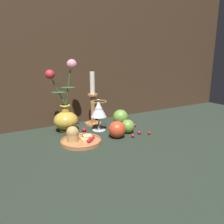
% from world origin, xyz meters
% --- Properties ---
extents(ground_plane, '(2.40, 2.40, 0.00)m').
position_xyz_m(ground_plane, '(0.00, 0.00, 0.00)').
color(ground_plane, '#232D23').
rests_on(ground_plane, ground).
extents(wall_back, '(2.40, 0.04, 1.20)m').
position_xyz_m(wall_back, '(0.00, 0.27, 0.60)').
color(wall_back, '#422D1E').
rests_on(wall_back, ground_plane).
extents(vase, '(0.15, 0.12, 0.35)m').
position_xyz_m(vase, '(-0.08, 0.13, 0.09)').
color(vase, gold).
rests_on(vase, ground_plane).
extents(plate_with_pastries, '(0.17, 0.17, 0.07)m').
position_xyz_m(plate_with_pastries, '(-0.09, -0.05, 0.02)').
color(plate_with_pastries, '#B77042').
rests_on(plate_with_pastries, ground_plane).
extents(wine_glass, '(0.08, 0.08, 0.15)m').
position_xyz_m(wine_glass, '(0.07, 0.06, 0.10)').
color(wine_glass, silver).
rests_on(wine_glass, ground_plane).
extents(candlestick, '(0.09, 0.09, 0.29)m').
position_xyz_m(candlestick, '(0.09, 0.17, 0.11)').
color(candlestick, '#B77042').
rests_on(candlestick, ground_plane).
extents(apple_beside_vase, '(0.08, 0.08, 0.09)m').
position_xyz_m(apple_beside_vase, '(0.21, 0.09, 0.04)').
color(apple_beside_vase, '#669938').
rests_on(apple_beside_vase, ground_plane).
extents(apple_near_glass, '(0.07, 0.07, 0.08)m').
position_xyz_m(apple_near_glass, '(0.16, -0.05, 0.03)').
color(apple_near_glass, '#669938').
rests_on(apple_near_glass, ground_plane).
extents(apple_at_table_edge, '(0.08, 0.08, 0.09)m').
position_xyz_m(apple_at_table_edge, '(0.09, -0.08, 0.04)').
color(apple_at_table_edge, '#D14223').
rests_on(apple_at_table_edge, ground_plane).
extents(berry_near_plate, '(0.02, 0.02, 0.02)m').
position_xyz_m(berry_near_plate, '(0.20, -0.09, 0.01)').
color(berry_near_plate, '#AD192D').
rests_on(berry_near_plate, ground_plane).
extents(berry_front_center, '(0.02, 0.02, 0.02)m').
position_xyz_m(berry_front_center, '(-0.01, 0.08, 0.01)').
color(berry_front_center, '#AD192D').
rests_on(berry_front_center, ground_plane).
extents(berry_by_glass_stem, '(0.01, 0.01, 0.01)m').
position_xyz_m(berry_by_glass_stem, '(0.24, -0.12, 0.01)').
color(berry_by_glass_stem, '#AD192D').
rests_on(berry_by_glass_stem, ground_plane).
extents(berry_under_candlestick, '(0.02, 0.02, 0.02)m').
position_xyz_m(berry_under_candlestick, '(0.15, -0.11, 0.01)').
color(berry_under_candlestick, '#AD192D').
rests_on(berry_under_candlestick, ground_plane).
extents(berry_far_right, '(0.02, 0.02, 0.02)m').
position_xyz_m(berry_far_right, '(0.25, 0.01, 0.01)').
color(berry_far_right, '#AD192D').
rests_on(berry_far_right, ground_plane).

